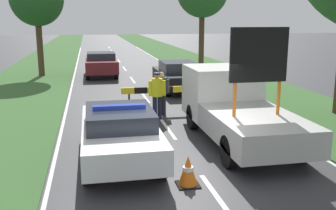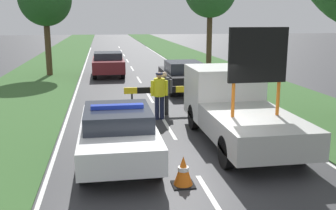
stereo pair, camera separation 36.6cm
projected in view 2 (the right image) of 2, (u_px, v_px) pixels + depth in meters
ground_plane at (192, 166)px, 9.90m from camera, size 160.00×160.00×0.00m
lane_markings at (140, 81)px, 23.21m from camera, size 7.11×56.75×0.01m
grass_verge_left at (48, 70)px, 28.19m from camera, size 4.83×120.00×0.03m
grass_verge_right at (210, 66)px, 30.12m from camera, size 4.83×120.00×0.03m
police_car at (118, 131)px, 10.29m from camera, size 1.92×4.80×1.49m
work_truck at (235, 105)px, 11.96m from camera, size 2.21×5.70×3.42m
road_barrier at (163, 91)px, 15.26m from camera, size 3.03×0.08×1.04m
police_officer at (159, 92)px, 14.24m from camera, size 0.63×0.40×1.74m
pedestrian_civilian at (164, 90)px, 14.90m from camera, size 0.60×0.38×1.67m
traffic_cone_near_police at (183, 171)px, 8.68m from camera, size 0.50×0.50×0.69m
traffic_cone_centre_front at (207, 107)px, 15.30m from camera, size 0.36×0.36×0.50m
queued_car_sedan_black at (183, 75)px, 20.02m from camera, size 1.89×4.56×1.49m
queued_car_wagon_maroon at (108, 63)px, 25.07m from camera, size 1.95×4.35×1.52m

